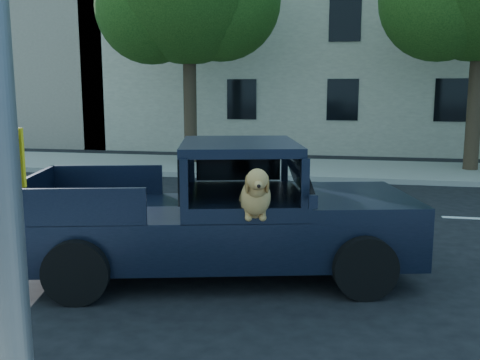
{
  "coord_description": "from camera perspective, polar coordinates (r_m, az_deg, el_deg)",
  "views": [
    {
      "loc": [
        1.26,
        -7.87,
        2.57
      ],
      "look_at": [
        -0.1,
        -1.17,
        1.42
      ],
      "focal_mm": 40.0,
      "sensor_mm": 36.0,
      "label": 1
    }
  ],
  "objects": [
    {
      "name": "pickup_truck",
      "position": [
        7.53,
        -2.65,
        -5.36
      ],
      "size": [
        5.57,
        3.31,
        1.87
      ],
      "rotation": [
        0.0,
        0.0,
        0.25
      ],
      "color": "black",
      "rests_on": "ground"
    },
    {
      "name": "far_sidewalk",
      "position": [
        17.29,
        7.17,
        1.2
      ],
      "size": [
        60.0,
        4.0,
        0.15
      ],
      "primitive_type": "cube",
      "color": "gray",
      "rests_on": "ground"
    },
    {
      "name": "building_main",
      "position": [
        24.5,
        15.97,
        13.73
      ],
      "size": [
        26.0,
        6.0,
        9.0
      ],
      "primitive_type": "cube",
      "color": "beige",
      "rests_on": "ground"
    },
    {
      "name": "ground",
      "position": [
        8.37,
        2.27,
        -8.33
      ],
      "size": [
        120.0,
        120.0,
        0.0
      ],
      "primitive_type": "plane",
      "color": "black",
      "rests_on": "ground"
    },
    {
      "name": "lane_stripes",
      "position": [
        11.58,
        14.86,
        -3.56
      ],
      "size": [
        21.6,
        0.14,
        0.01
      ],
      "primitive_type": null,
      "color": "silver",
      "rests_on": "ground"
    },
    {
      "name": "building_left",
      "position": [
        29.33,
        -22.71,
        11.65
      ],
      "size": [
        12.0,
        6.0,
        8.0
      ],
      "primitive_type": "cube",
      "color": "tan",
      "rests_on": "ground"
    }
  ]
}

